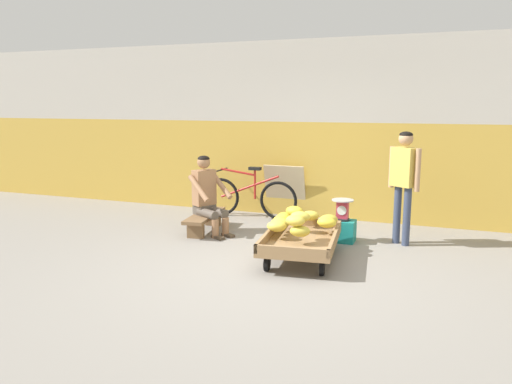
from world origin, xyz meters
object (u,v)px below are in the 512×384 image
at_px(banana_cart, 302,241).
at_px(vendor_seated, 208,195).
at_px(customer_adult, 404,175).
at_px(bicycle_near_left, 249,197).
at_px(plastic_crate, 342,231).
at_px(sign_board, 285,190).
at_px(low_bench, 205,218).
at_px(weighing_scale, 342,209).

distance_m(banana_cart, vendor_seated, 1.84).
bearing_deg(customer_adult, bicycle_near_left, 162.75).
relative_size(vendor_seated, plastic_crate, 3.17).
xyz_separation_m(banana_cart, sign_board, (-0.93, 2.28, 0.19)).
bearing_deg(banana_cart, vendor_seated, 154.97).
bearing_deg(sign_board, plastic_crate, -46.36).
bearing_deg(bicycle_near_left, customer_adult, -17.25).
xyz_separation_m(low_bench, customer_adult, (2.80, 0.33, 0.75)).
distance_m(weighing_scale, customer_adult, 0.94).
xyz_separation_m(weighing_scale, customer_adult, (0.78, 0.15, 0.50)).
xyz_separation_m(low_bench, plastic_crate, (2.02, 0.18, -0.05)).
relative_size(banana_cart, vendor_seated, 1.34).
height_order(banana_cart, customer_adult, customer_adult).
distance_m(vendor_seated, sign_board, 1.68).
bearing_deg(plastic_crate, vendor_seated, -173.38).
xyz_separation_m(low_bench, weighing_scale, (2.02, 0.18, 0.25)).
bearing_deg(weighing_scale, bicycle_near_left, 151.85).
xyz_separation_m(banana_cart, bicycle_near_left, (-1.45, 1.93, 0.11)).
distance_m(low_bench, sign_board, 1.69).
distance_m(vendor_seated, plastic_crate, 2.00).
bearing_deg(bicycle_near_left, low_bench, -103.80).
height_order(bicycle_near_left, customer_adult, customer_adult).
bearing_deg(vendor_seated, low_bench, 150.51).
bearing_deg(bicycle_near_left, plastic_crate, -28.12).
xyz_separation_m(weighing_scale, bicycle_near_left, (-1.75, 0.94, -0.10)).
height_order(vendor_seated, weighing_scale, vendor_seated).
xyz_separation_m(banana_cart, weighing_scale, (0.30, 0.99, 0.21)).
height_order(vendor_seated, sign_board, vendor_seated).
height_order(vendor_seated, bicycle_near_left, vendor_seated).
xyz_separation_m(bicycle_near_left, sign_board, (0.52, 0.35, 0.08)).
bearing_deg(plastic_crate, weighing_scale, -90.00).
xyz_separation_m(banana_cart, vendor_seated, (-1.64, 0.77, 0.33)).
xyz_separation_m(weighing_scale, sign_board, (-1.23, 1.29, -0.02)).
bearing_deg(banana_cart, weighing_scale, 72.99).
relative_size(banana_cart, customer_adult, 1.00).
height_order(banana_cart, sign_board, sign_board).
xyz_separation_m(plastic_crate, sign_board, (-1.23, 1.29, 0.28)).
distance_m(low_bench, weighing_scale, 2.05).
distance_m(low_bench, vendor_seated, 0.38).
xyz_separation_m(vendor_seated, plastic_crate, (1.95, 0.23, -0.42)).
bearing_deg(sign_board, customer_adult, -29.55).
relative_size(sign_board, customer_adult, 0.57).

